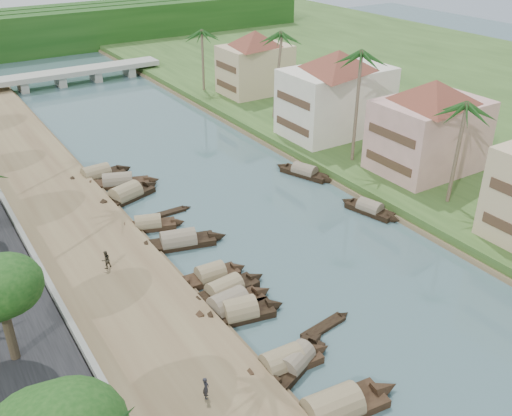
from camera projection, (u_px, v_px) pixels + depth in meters
ground at (376, 305)px, 42.52m from camera, size 220.00×220.00×0.00m
left_bank at (80, 243)px, 49.59m from camera, size 10.00×180.00×0.80m
right_bank at (378, 157)px, 66.18m from camera, size 16.00×180.00×1.20m
retaining_wall at (28, 248)px, 47.14m from camera, size 0.40×180.00×1.10m
treeline at (33, 32)px, 115.06m from camera, size 120.00×14.00×8.00m
bridge at (77, 73)px, 95.29m from camera, size 28.00×4.00×2.40m
building_mid at (430, 125)px, 59.60m from camera, size 14.11×14.11×9.70m
building_far at (337, 92)px, 69.42m from camera, size 15.59×15.59×10.20m
building_distant at (255, 62)px, 85.02m from camera, size 12.62×12.62×9.20m
sampan_2 at (332, 410)px, 33.14m from camera, size 9.77×2.98×2.49m
sampan_3 at (296, 362)px, 36.65m from camera, size 7.08×4.01×1.94m
sampan_4 at (282, 364)px, 36.47m from camera, size 7.59×2.13×2.15m
sampan_5 at (240, 312)px, 41.09m from camera, size 7.25×3.17×2.25m
sampan_6 at (229, 306)px, 41.75m from camera, size 7.98×2.41×2.34m
sampan_7 at (225, 291)px, 43.43m from camera, size 7.84×2.29×2.08m
sampan_8 at (211, 276)px, 45.21m from camera, size 6.52×1.97×2.03m
sampan_9 at (179, 242)px, 49.76m from camera, size 9.02×3.98×2.24m
sampan_10 at (148, 225)px, 52.42m from camera, size 7.07×3.66×1.96m
sampan_11 at (126, 196)px, 57.69m from camera, size 8.78×4.51×2.44m
sampan_12 at (118, 182)px, 60.48m from camera, size 8.99×4.62×2.14m
sampan_13 at (97, 175)px, 62.06m from camera, size 8.52×2.34×2.30m
sampan_15 at (370, 209)px, 55.16m from camera, size 3.07×6.92×1.87m
sampan_16 at (305, 172)px, 62.81m from camera, size 4.07×7.74×1.93m
canoe_1 at (323, 327)px, 40.13m from camera, size 5.28×1.52×0.84m
canoe_2 at (166, 214)px, 55.00m from camera, size 5.41×0.80×0.79m
palm_1 at (464, 107)px, 50.57m from camera, size 3.20×3.20×11.13m
palm_2 at (361, 56)px, 58.54m from camera, size 3.20×3.20×13.45m
palm_3 at (276, 36)px, 71.99m from camera, size 3.20×3.20×12.46m
palm_7 at (202, 33)px, 84.30m from camera, size 3.20×3.20×10.39m
tree_6 at (367, 88)px, 71.98m from camera, size 4.01×4.01×6.63m
person_near at (206, 388)px, 33.15m from camera, size 0.58×0.65×1.49m
person_far at (106, 260)px, 45.15m from camera, size 0.87×0.76×1.53m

